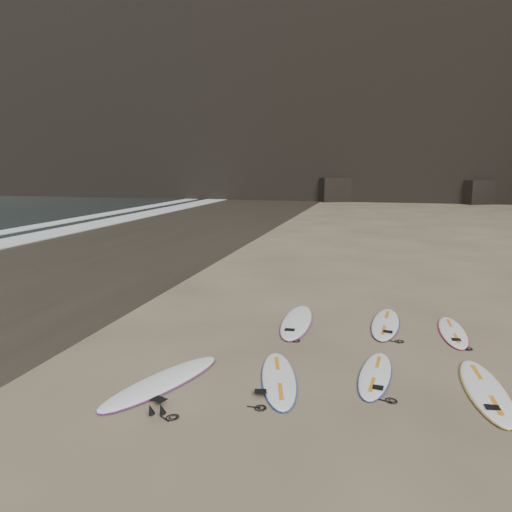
{
  "coord_description": "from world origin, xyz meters",
  "views": [
    {
      "loc": [
        -0.81,
        -8.7,
        3.74
      ],
      "look_at": [
        -3.82,
        3.25,
        1.5
      ],
      "focal_mm": 35.0,
      "sensor_mm": 36.0,
      "label": 1
    }
  ],
  "objects": [
    {
      "name": "surfboard_5",
      "position": [
        -2.67,
        2.71,
        0.05
      ],
      "size": [
        0.77,
        2.79,
        0.1
      ],
      "primitive_type": "ellipsoid",
      "rotation": [
        0.0,
        0.0,
        0.04
      ],
      "color": "white",
      "rests_on": "ground"
    },
    {
      "name": "surfboard_3",
      "position": [
        1.02,
        -0.19,
        0.05
      ],
      "size": [
        0.76,
        2.63,
        0.09
      ],
      "primitive_type": "ellipsoid",
      "rotation": [
        0.0,
        0.0,
        0.05
      ],
      "color": "white",
      "rests_on": "ground"
    },
    {
      "name": "surfboard_1",
      "position": [
        -2.44,
        -0.58,
        0.04
      ],
      "size": [
        1.18,
        2.5,
        0.09
      ],
      "primitive_type": "ellipsoid",
      "rotation": [
        0.0,
        0.0,
        0.25
      ],
      "color": "white",
      "rests_on": "ground"
    },
    {
      "name": "surfboard_7",
      "position": [
        0.88,
        2.84,
        0.04
      ],
      "size": [
        0.58,
        2.27,
        0.08
      ],
      "primitive_type": "ellipsoid",
      "rotation": [
        0.0,
        0.0,
        0.02
      ],
      "color": "white",
      "rests_on": "ground"
    },
    {
      "name": "ground",
      "position": [
        0.0,
        0.0,
        0.0
      ],
      "size": [
        240.0,
        240.0,
        0.0
      ],
      "primitive_type": "plane",
      "color": "#897559",
      "rests_on": "ground"
    },
    {
      "name": "surfboard_2",
      "position": [
        -0.79,
        0.01,
        0.04
      ],
      "size": [
        0.72,
        2.24,
        0.08
      ],
      "primitive_type": "ellipsoid",
      "rotation": [
        0.0,
        0.0,
        -0.09
      ],
      "color": "white",
      "rests_on": "ground"
    },
    {
      "name": "surfboard_6",
      "position": [
        -0.59,
        3.07,
        0.05
      ],
      "size": [
        0.78,
        2.58,
        0.09
      ],
      "primitive_type": "ellipsoid",
      "rotation": [
        0.0,
        0.0,
        -0.07
      ],
      "color": "white",
      "rests_on": "ground"
    },
    {
      "name": "wet_sand",
      "position": [
        -13.0,
        10.0,
        0.0
      ],
      "size": [
        12.0,
        200.0,
        0.01
      ],
      "primitive_type": "cube",
      "color": "#383026",
      "rests_on": "ground"
    },
    {
      "name": "surfboard_0",
      "position": [
        -4.37,
        -1.22,
        0.05
      ],
      "size": [
        1.59,
        2.8,
        0.1
      ],
      "primitive_type": "ellipsoid",
      "rotation": [
        0.0,
        0.0,
        -0.36
      ],
      "color": "white",
      "rests_on": "ground"
    }
  ]
}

